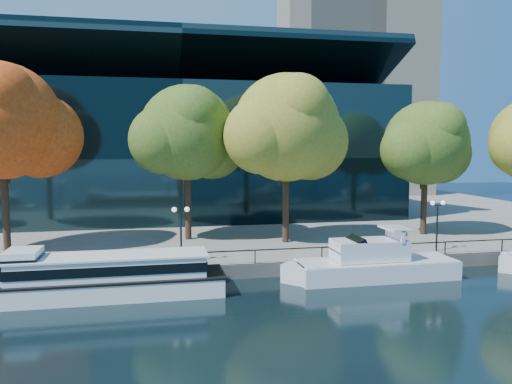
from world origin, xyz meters
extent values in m
plane|color=black|center=(0.00, 0.00, 0.00)|extent=(160.00, 160.00, 0.00)
cube|color=slate|center=(0.00, 36.50, 0.50)|extent=(90.00, 67.00, 1.00)
cube|color=#47443F|center=(0.00, 3.05, 0.50)|extent=(90.00, 0.25, 1.00)
cube|color=black|center=(0.00, 3.25, 1.95)|extent=(88.20, 0.08, 0.08)
cube|color=black|center=(0.00, 3.25, 1.45)|extent=(0.07, 0.07, 0.90)
cube|color=black|center=(-4.00, 32.00, 8.00)|extent=(50.00, 24.00, 16.00)
cube|color=black|center=(-4.00, 28.00, 17.50)|extent=(50.00, 17.14, 7.86)
cube|color=gray|center=(28.00, 55.00, 32.50)|extent=(22.00, 22.00, 65.00)
cube|color=white|center=(-10.27, 0.62, 0.59)|extent=(14.99, 3.64, 1.18)
cube|color=black|center=(-10.27, 0.62, 1.20)|extent=(15.29, 3.71, 0.13)
cube|color=white|center=(-9.73, 0.62, 1.87)|extent=(11.69, 2.99, 1.28)
cube|color=black|center=(-9.73, 0.62, 1.93)|extent=(11.84, 3.06, 0.59)
cube|color=white|center=(-9.73, 0.62, 2.57)|extent=(11.99, 3.13, 0.11)
cube|color=white|center=(-14.76, 0.62, 2.20)|extent=(1.93, 2.55, 1.93)
cube|color=black|center=(-14.76, 0.62, 2.41)|extent=(1.98, 2.62, 0.75)
cube|color=silver|center=(8.31, 1.12, 0.65)|extent=(11.36, 3.25, 1.30)
cube|color=silver|center=(2.63, 1.12, 0.65)|extent=(2.49, 2.49, 1.30)
cube|color=silver|center=(8.31, 1.12, 1.32)|extent=(11.13, 3.18, 0.09)
cube|color=silver|center=(7.74, 1.12, 2.11)|extent=(5.11, 2.43, 1.41)
cube|color=black|center=(6.26, 1.12, 2.22)|extent=(2.24, 2.34, 1.77)
cube|color=silver|center=(9.67, 1.12, 3.14)|extent=(0.27, 2.53, 0.87)
cube|color=silver|center=(9.67, 1.12, 3.57)|extent=(1.51, 2.53, 0.16)
cylinder|color=black|center=(-18.58, 11.45, 5.11)|extent=(0.56, 0.56, 8.23)
cylinder|color=black|center=(-18.08, 11.65, 8.35)|extent=(1.27, 1.95, 4.10)
sphere|color=#A9280D|center=(-18.58, 11.45, 11.28)|extent=(9.16, 9.16, 9.16)
sphere|color=#A9280D|center=(-16.06, 12.82, 10.14)|extent=(6.87, 6.87, 6.87)
sphere|color=#A9280D|center=(-18.12, 9.61, 12.89)|extent=(5.50, 5.50, 5.50)
cylinder|color=black|center=(-4.05, 13.47, 4.79)|extent=(0.56, 0.56, 7.59)
cylinder|color=black|center=(-3.55, 13.67, 7.78)|extent=(1.20, 1.82, 3.79)
cylinder|color=black|center=(-4.45, 13.17, 7.50)|extent=(1.10, 1.25, 3.39)
sphere|color=#365219|center=(-4.05, 13.47, 10.49)|extent=(8.41, 8.41, 8.41)
sphere|color=#365219|center=(-1.74, 14.73, 9.43)|extent=(6.31, 6.31, 6.31)
sphere|color=#365219|center=(-6.15, 12.63, 9.85)|extent=(5.89, 5.89, 5.89)
sphere|color=#365219|center=(-3.63, 11.79, 11.96)|extent=(5.04, 5.04, 5.04)
cylinder|color=black|center=(4.16, 10.46, 4.95)|extent=(0.56, 0.56, 7.90)
cylinder|color=black|center=(4.66, 10.66, 8.06)|extent=(1.24, 1.88, 3.95)
cylinder|color=black|center=(3.76, 10.16, 7.78)|extent=(1.14, 1.29, 3.53)
sphere|color=olive|center=(4.16, 10.46, 10.88)|extent=(9.22, 9.22, 9.22)
sphere|color=olive|center=(6.70, 11.84, 9.73)|extent=(6.91, 6.91, 6.91)
sphere|color=olive|center=(1.86, 9.54, 10.19)|extent=(6.45, 6.45, 6.45)
sphere|color=olive|center=(4.62, 8.62, 12.49)|extent=(5.53, 5.53, 5.53)
cylinder|color=black|center=(17.93, 11.56, 4.43)|extent=(0.56, 0.56, 6.85)
cylinder|color=black|center=(18.43, 11.76, 7.12)|extent=(1.12, 1.68, 3.44)
cylinder|color=black|center=(17.53, 11.26, 6.87)|extent=(1.03, 1.16, 3.07)
sphere|color=#365219|center=(17.93, 11.56, 9.57)|extent=(7.81, 7.81, 7.81)
sphere|color=#365219|center=(20.07, 12.73, 8.59)|extent=(5.86, 5.86, 5.86)
sphere|color=#365219|center=(15.97, 10.78, 8.98)|extent=(5.47, 5.47, 5.47)
sphere|color=#365219|center=(18.32, 10.00, 10.93)|extent=(4.69, 4.69, 4.69)
cylinder|color=black|center=(-5.15, 4.50, 2.80)|extent=(0.14, 0.14, 3.60)
cube|color=black|center=(-5.15, 4.50, 4.65)|extent=(0.90, 0.06, 0.06)
sphere|color=white|center=(-5.60, 4.50, 4.85)|extent=(0.36, 0.36, 0.36)
sphere|color=white|center=(-4.70, 4.50, 4.85)|extent=(0.36, 0.36, 0.36)
cylinder|color=black|center=(15.02, 4.50, 2.80)|extent=(0.14, 0.14, 3.60)
cube|color=black|center=(15.02, 4.50, 4.65)|extent=(0.90, 0.06, 0.06)
sphere|color=white|center=(14.57, 4.50, 4.85)|extent=(0.36, 0.36, 0.36)
sphere|color=white|center=(15.47, 4.50, 4.85)|extent=(0.36, 0.36, 0.36)
camera|label=1|loc=(-6.90, -31.00, 9.45)|focal=35.00mm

